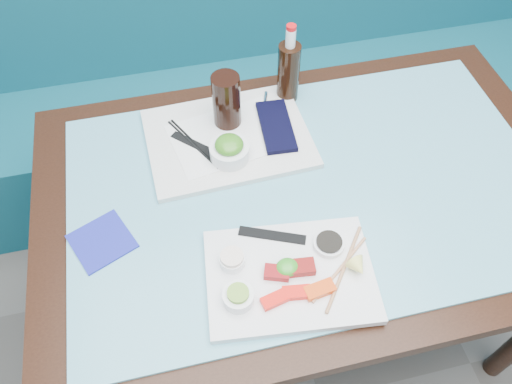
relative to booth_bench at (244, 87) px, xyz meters
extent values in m
cube|color=#0E4F5E|center=(0.00, -0.07, -0.15)|extent=(3.00, 0.55, 0.45)
cube|color=black|center=(0.00, -0.84, 0.36)|extent=(1.40, 0.90, 0.04)
cylinder|color=black|center=(-0.62, -0.47, -0.02)|extent=(0.06, 0.06, 0.71)
cylinder|color=black|center=(0.62, -0.47, -0.02)|extent=(0.06, 0.06, 0.71)
cube|color=#589DB0|center=(0.00, -0.84, 0.38)|extent=(1.22, 0.76, 0.01)
cube|color=silver|center=(-0.12, -1.08, 0.39)|extent=(0.40, 0.31, 0.02)
cube|color=red|center=(-0.17, -1.13, 0.41)|extent=(0.06, 0.04, 0.01)
cube|color=red|center=(-0.12, -1.13, 0.41)|extent=(0.07, 0.04, 0.01)
cube|color=#E74009|center=(-0.07, -1.13, 0.41)|extent=(0.07, 0.04, 0.02)
cube|color=maroon|center=(-0.15, -1.07, 0.41)|extent=(0.06, 0.05, 0.02)
cube|color=maroon|center=(-0.10, -1.07, 0.41)|extent=(0.07, 0.04, 0.02)
ellipsoid|color=#309322|center=(-0.13, -1.07, 0.42)|extent=(0.06, 0.06, 0.03)
cylinder|color=white|center=(-0.25, -1.11, 0.42)|extent=(0.09, 0.09, 0.03)
cylinder|color=#73A635|center=(-0.25, -1.11, 0.44)|extent=(0.05, 0.05, 0.01)
cylinder|color=white|center=(-0.24, -1.02, 0.41)|extent=(0.07, 0.07, 0.02)
cylinder|color=beige|center=(-0.24, -1.02, 0.43)|extent=(0.06, 0.06, 0.01)
cylinder|color=white|center=(-0.02, -1.03, 0.41)|extent=(0.08, 0.08, 0.01)
cylinder|color=black|center=(-0.02, -1.03, 0.42)|extent=(0.06, 0.06, 0.01)
cone|color=#FFFA78|center=(0.02, -1.11, 0.42)|extent=(0.05, 0.05, 0.05)
cube|color=black|center=(-0.14, -0.97, 0.40)|extent=(0.16, 0.08, 0.00)
cylinder|color=tan|center=(-0.01, -1.09, 0.41)|extent=(0.17, 0.13, 0.01)
cylinder|color=#AC7851|center=(0.00, -1.09, 0.41)|extent=(0.15, 0.19, 0.01)
cube|color=silver|center=(-0.17, -0.63, 0.39)|extent=(0.45, 0.35, 0.02)
cube|color=silver|center=(-0.17, -0.63, 0.40)|extent=(0.33, 0.26, 0.00)
cylinder|color=silver|center=(-0.18, -0.71, 0.42)|extent=(0.11, 0.11, 0.04)
ellipsoid|color=#36771B|center=(-0.18, -0.71, 0.45)|extent=(0.09, 0.09, 0.04)
cylinder|color=black|center=(-0.16, -0.58, 0.48)|extent=(0.09, 0.09, 0.16)
cube|color=black|center=(-0.04, -0.63, 0.41)|extent=(0.10, 0.20, 0.01)
cylinder|color=silver|center=(-0.04, -0.53, 0.40)|extent=(0.03, 0.08, 0.01)
cylinder|color=black|center=(-0.27, -0.64, 0.40)|extent=(0.11, 0.20, 0.01)
cylinder|color=black|center=(-0.26, -0.64, 0.40)|extent=(0.11, 0.21, 0.01)
cube|color=black|center=(-0.27, -0.64, 0.40)|extent=(0.12, 0.12, 0.00)
cylinder|color=black|center=(0.03, -0.50, 0.47)|extent=(0.08, 0.08, 0.18)
cylinder|color=white|center=(0.03, -0.50, 0.59)|extent=(0.03, 0.03, 0.05)
cylinder|color=red|center=(0.03, -0.50, 0.62)|extent=(0.03, 0.03, 0.01)
cube|color=navy|center=(-0.53, -0.89, 0.39)|extent=(0.17, 0.17, 0.01)
camera|label=1|loc=(-0.31, -1.56, 1.40)|focal=35.00mm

